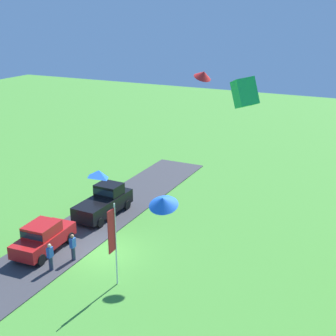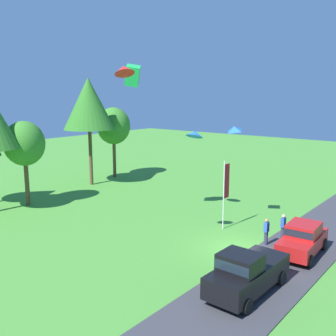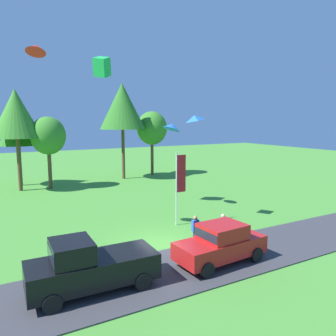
# 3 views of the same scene
# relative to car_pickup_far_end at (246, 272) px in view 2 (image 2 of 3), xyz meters

# --- Properties ---
(ground_plane) EXTENTS (120.00, 120.00, 0.00)m
(ground_plane) POSITION_rel_car_pickup_far_end_xyz_m (4.66, 2.88, -1.11)
(ground_plane) COLOR #478E33
(pavement_strip) EXTENTS (36.00, 4.40, 0.06)m
(pavement_strip) POSITION_rel_car_pickup_far_end_xyz_m (4.66, 0.01, -1.08)
(pavement_strip) COLOR #38383D
(pavement_strip) RESTS_ON ground
(car_pickup_far_end) EXTENTS (5.04, 2.14, 2.14)m
(car_pickup_far_end) POSITION_rel_car_pickup_far_end_xyz_m (0.00, 0.00, 0.00)
(car_pickup_far_end) COLOR black
(car_pickup_far_end) RESTS_ON ground
(car_sedan_by_flagpole) EXTENTS (4.51, 2.19, 1.84)m
(car_sedan_by_flagpole) POSITION_rel_car_pickup_far_end_xyz_m (6.15, -0.39, -0.07)
(car_sedan_by_flagpole) COLOR red
(car_sedan_by_flagpole) RESTS_ON ground
(person_on_lawn) EXTENTS (0.36, 0.24, 1.71)m
(person_on_lawn) POSITION_rel_car_pickup_far_end_xyz_m (7.70, 1.43, -0.23)
(person_on_lawn) COLOR #2D334C
(person_on_lawn) RESTS_ON ground
(person_watching_sky) EXTENTS (0.36, 0.24, 1.71)m
(person_watching_sky) POSITION_rel_car_pickup_far_end_xyz_m (6.22, 1.88, -0.23)
(person_watching_sky) COLOR #2D334C
(person_watching_sky) RESTS_ON ground
(tree_lone_near) EXTENTS (3.34, 3.34, 7.04)m
(tree_lone_near) POSITION_rel_car_pickup_far_end_xyz_m (2.09, 21.38, 4.06)
(tree_lone_near) COLOR brown
(tree_lone_near) RESTS_ON ground
(tree_far_left) EXTENTS (5.12, 5.12, 10.81)m
(tree_far_left) POSITION_rel_car_pickup_far_end_xyz_m (10.44, 23.11, 7.11)
(tree_far_left) COLOR brown
(tree_far_left) RESTS_ON ground
(tree_left_of_center) EXTENTS (3.67, 3.67, 7.75)m
(tree_left_of_center) POSITION_rel_car_pickup_far_end_xyz_m (14.52, 23.96, 4.59)
(tree_left_of_center) COLOR brown
(tree_left_of_center) RESTS_ON ground
(flag_banner) EXTENTS (0.71, 0.08, 4.76)m
(flag_banner) POSITION_rel_car_pickup_far_end_xyz_m (7.42, 5.52, 1.91)
(flag_banner) COLOR silver
(flag_banner) RESTS_ON ground
(kite_diamond_high_right) EXTENTS (1.20, 1.18, 0.55)m
(kite_diamond_high_right) POSITION_rel_car_pickup_far_end_xyz_m (8.56, 5.65, 5.71)
(kite_diamond_high_right) COLOR blue
(kite_box_near_flag) EXTENTS (1.46, 1.61, 1.62)m
(kite_box_near_flag) POSITION_rel_car_pickup_far_end_xyz_m (4.39, 11.23, 9.32)
(kite_box_near_flag) COLOR green
(kite_delta_mid_center) EXTENTS (1.54, 1.49, 0.82)m
(kite_delta_mid_center) POSITION_rel_car_pickup_far_end_xyz_m (8.95, 9.21, 5.11)
(kite_delta_mid_center) COLOR blue
(kite_delta_high_left) EXTENTS (1.45, 1.49, 0.79)m
(kite_delta_high_left) POSITION_rel_car_pickup_far_end_xyz_m (-0.50, 7.15, 9.32)
(kite_delta_high_left) COLOR red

